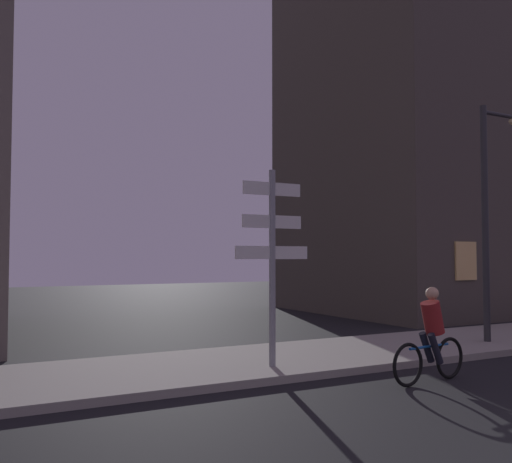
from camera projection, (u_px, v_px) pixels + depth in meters
name	position (u px, v px, depth m)	size (l,w,h in m)	color
sidewalk_kerb	(288.00, 359.00, 11.31)	(40.00, 3.23, 0.14)	gray
signpost	(272.00, 252.00, 10.31)	(1.51, 0.12, 3.59)	gray
street_lamp	(491.00, 201.00, 13.47)	(1.48, 0.28, 5.60)	#2D2D30
cyclist	(431.00, 338.00, 9.55)	(1.81, 0.37, 1.61)	black
building_right_block	(448.00, 53.00, 23.64)	(12.10, 8.64, 21.37)	#4C443D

